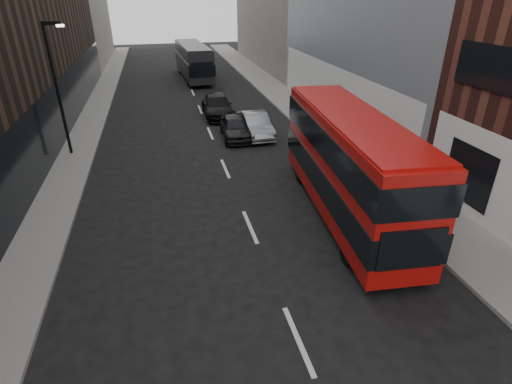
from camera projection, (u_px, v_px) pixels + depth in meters
sidewalk_right at (294, 106)px, 32.38m from camera, size 3.00×80.00×0.15m
sidewalk_left at (92, 119)px, 29.15m from camera, size 2.00×80.00×0.15m
building_left_mid at (33, 12)px, 29.59m from camera, size 5.00×24.00×14.00m
building_left_far at (79, 7)px, 48.86m from camera, size 5.00×20.00×13.00m
street_lamp at (57, 82)px, 21.18m from camera, size 1.06×0.22×7.00m
red_bus at (349, 161)px, 16.04m from camera, size 3.44×10.88×4.33m
grey_bus at (193, 61)px, 41.65m from camera, size 3.14×10.90×3.48m
car_a at (235, 127)px, 25.43m from camera, size 1.89×4.23×1.41m
car_b at (256, 125)px, 25.81m from camera, size 1.61×4.45×1.46m
car_c at (218, 106)px, 29.88m from camera, size 2.18×5.18×1.49m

